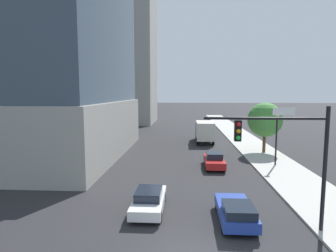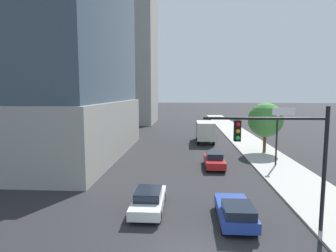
# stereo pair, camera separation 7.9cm
# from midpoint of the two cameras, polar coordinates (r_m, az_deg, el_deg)

# --- Properties ---
(sidewalk) EXTENTS (4.72, 120.00, 0.15)m
(sidewalk) POSITION_cam_midpoint_polar(r_m,az_deg,el_deg) (33.86, 18.74, -5.85)
(sidewalk) COLOR #B2AFA8
(sidewalk) RESTS_ON ground
(construction_building) EXTENTS (21.08, 22.95, 42.52)m
(construction_building) POSITION_cam_midpoint_polar(r_m,az_deg,el_deg) (71.56, -9.32, 15.96)
(construction_building) COLOR #9E9B93
(construction_building) RESTS_ON ground
(traffic_light_pole) EXTENTS (6.18, 0.48, 6.36)m
(traffic_light_pole) POSITION_cam_midpoint_polar(r_m,az_deg,el_deg) (15.61, 22.16, -3.63)
(traffic_light_pole) COLOR black
(traffic_light_pole) RESTS_ON sidewalk
(street_lamp) EXTENTS (0.44, 0.44, 5.17)m
(street_lamp) POSITION_cam_midpoint_polar(r_m,az_deg,el_deg) (29.59, 20.61, -0.77)
(street_lamp) COLOR black
(street_lamp) RESTS_ON sidewalk
(street_tree) EXTENTS (4.03, 4.03, 5.88)m
(street_tree) POSITION_cam_midpoint_polar(r_m,az_deg,el_deg) (35.63, 18.56, 1.16)
(street_tree) COLOR brown
(street_tree) RESTS_ON sidewalk
(car_blue) EXTENTS (1.85, 4.28, 1.36)m
(car_blue) POSITION_cam_midpoint_polar(r_m,az_deg,el_deg) (16.87, 13.14, -16.10)
(car_blue) COLOR #233D9E
(car_blue) RESTS_ON ground
(car_white) EXTENTS (1.80, 4.57, 1.34)m
(car_white) POSITION_cam_midpoint_polar(r_m,az_deg,el_deg) (18.16, -3.91, -14.36)
(car_white) COLOR silver
(car_white) RESTS_ON ground
(car_red) EXTENTS (1.78, 4.42, 1.45)m
(car_red) POSITION_cam_midpoint_polar(r_m,az_deg,el_deg) (28.29, 9.02, -6.69)
(car_red) COLOR red
(car_red) RESTS_ON ground
(box_truck) EXTENTS (2.41, 6.84, 3.08)m
(box_truck) POSITION_cam_midpoint_polar(r_m,az_deg,el_deg) (42.00, 7.18, -0.86)
(box_truck) COLOR #1E4799
(box_truck) RESTS_ON ground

